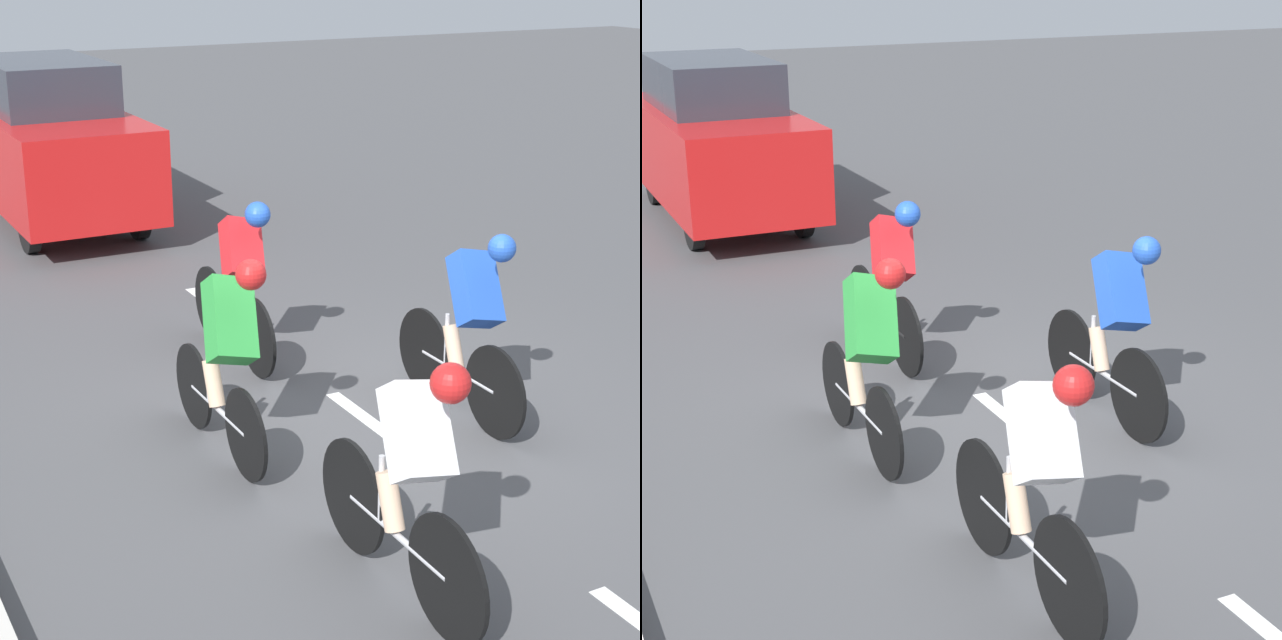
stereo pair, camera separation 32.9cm
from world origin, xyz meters
TOP-DOWN VIEW (x-y plane):
  - ground_plane at (0.00, 0.00)m, footprint 60.00×60.00m
  - lane_stripe_mid at (0.00, 0.18)m, footprint 0.12×1.40m
  - lane_stripe_far at (0.00, -3.02)m, footprint 0.12×1.40m
  - cyclist_blue at (-0.73, 0.34)m, footprint 0.43×1.68m
  - cyclist_red at (0.34, -1.61)m, footprint 0.43×1.74m
  - cyclist_green at (1.18, 0.08)m, footprint 0.45×1.63m
  - cyclist_white at (0.99, 2.20)m, footprint 0.42×1.73m
  - support_car at (0.50, -7.31)m, footprint 1.70×4.27m

SIDE VIEW (x-z plane):
  - ground_plane at x=0.00m, z-range 0.00..0.00m
  - lane_stripe_mid at x=0.00m, z-range 0.00..0.01m
  - lane_stripe_far at x=0.00m, z-range 0.00..0.01m
  - cyclist_red at x=0.34m, z-range 0.03..1.51m
  - cyclist_white at x=0.99m, z-range 0.03..1.53m
  - cyclist_blue at x=-0.73m, z-range 0.02..1.55m
  - cyclist_green at x=1.18m, z-range 0.04..1.56m
  - support_car at x=0.50m, z-range 0.01..2.10m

